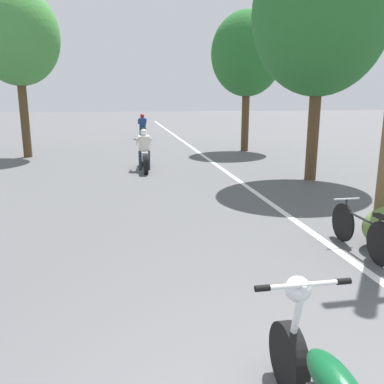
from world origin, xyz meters
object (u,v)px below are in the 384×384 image
at_px(roadside_tree_left, 17,37).
at_px(motorcycle_rider_far, 143,129).
at_px(roadside_tree_right_far, 247,54).
at_px(roadside_tree_right_near, 321,15).
at_px(bicycle_parked, 361,231).
at_px(motorcycle_rider_lead, 144,155).

xyz_separation_m(roadside_tree_left, motorcycle_rider_far, (4.85, 6.16, -3.91)).
height_order(roadside_tree_right_far, roadside_tree_left, roadside_tree_left).
xyz_separation_m(roadside_tree_right_far, motorcycle_rider_far, (-4.08, 5.84, -3.49)).
relative_size(roadside_tree_right_near, bicycle_parked, 3.98).
bearing_deg(roadside_tree_right_near, motorcycle_rider_lead, 152.82).
height_order(motorcycle_rider_lead, motorcycle_rider_far, motorcycle_rider_far).
height_order(roadside_tree_right_near, motorcycle_rider_far, roadside_tree_right_near).
xyz_separation_m(roadside_tree_right_near, roadside_tree_right_far, (-0.01, 6.33, -0.41)).
relative_size(roadside_tree_right_near, motorcycle_rider_far, 3.15).
relative_size(roadside_tree_right_near, roadside_tree_left, 1.05).
distance_m(roadside_tree_right_far, roadside_tree_left, 8.95).
relative_size(roadside_tree_right_near, roadside_tree_right_far, 1.14).
bearing_deg(roadside_tree_right_far, motorcycle_rider_far, 124.97).
height_order(roadside_tree_left, motorcycle_rider_lead, roadside_tree_left).
relative_size(roadside_tree_left, bicycle_parked, 3.79).
bearing_deg(bicycle_parked, motorcycle_rider_lead, 110.07).
bearing_deg(roadside_tree_left, bicycle_parked, -57.82).
relative_size(roadside_tree_right_far, bicycle_parked, 3.50).
height_order(roadside_tree_right_far, motorcycle_rider_lead, roadside_tree_right_far).
height_order(roadside_tree_right_near, roadside_tree_right_far, roadside_tree_right_near).
bearing_deg(roadside_tree_left, roadside_tree_right_near, -33.90).
bearing_deg(motorcycle_rider_far, roadside_tree_right_near, -71.41).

